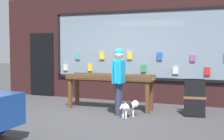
% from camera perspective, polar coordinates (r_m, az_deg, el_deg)
% --- Properties ---
extents(ground_plane, '(40.00, 40.00, 0.00)m').
position_cam_1_polar(ground_plane, '(7.41, -3.39, -8.50)').
color(ground_plane, '#38383A').
extents(shopfront_facade, '(8.74, 0.29, 3.28)m').
position_cam_1_polar(shopfront_facade, '(9.45, 2.79, 4.19)').
color(shopfront_facade, '#331919').
rests_on(shopfront_facade, ground_plane).
extents(display_table_main, '(2.35, 0.66, 0.92)m').
position_cam_1_polar(display_table_main, '(8.19, -0.37, -2.10)').
color(display_table_main, brown).
rests_on(display_table_main, ground_plane).
extents(person_browsing, '(0.26, 0.64, 1.61)m').
position_cam_1_polar(person_browsing, '(7.47, 1.24, -1.17)').
color(person_browsing, '#2D334C').
rests_on(person_browsing, ground_plane).
extents(small_dog, '(0.36, 0.54, 0.37)m').
position_cam_1_polar(small_dog, '(7.30, 3.19, -6.67)').
color(small_dog, white).
rests_on(small_dog, ground_plane).
extents(sandwich_board_sign, '(0.60, 0.82, 0.84)m').
position_cam_1_polar(sandwich_board_sign, '(7.84, 14.84, -4.72)').
color(sandwich_board_sign, black).
rests_on(sandwich_board_sign, ground_plane).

